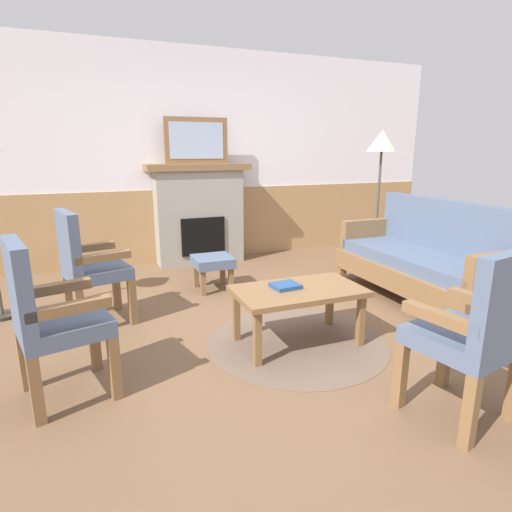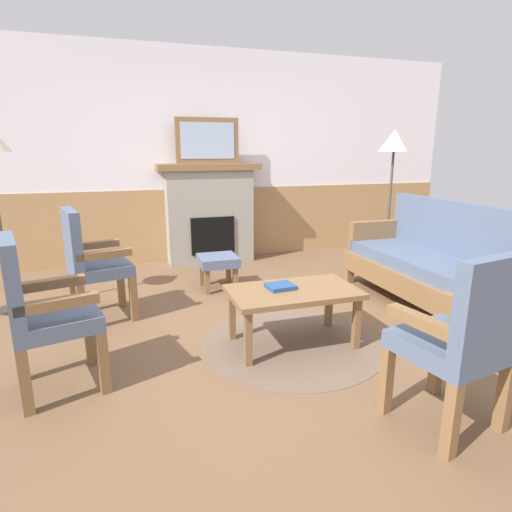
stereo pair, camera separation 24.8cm
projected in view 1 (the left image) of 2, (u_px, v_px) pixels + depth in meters
The scene contains 13 objects.
ground_plane at pixel (272, 330), 3.49m from camera, with size 14.00×14.00×0.00m, color brown.
wall_back at pixel (193, 161), 5.50m from camera, with size 7.20×0.14×2.70m.
fireplace at pixel (199, 213), 5.44m from camera, with size 1.30×0.44×1.28m.
framed_picture at pixel (197, 141), 5.22m from camera, with size 0.80×0.04×0.56m.
couch at pixel (422, 261), 4.08m from camera, with size 0.70×1.80×0.98m.
coffee_table at pixel (298, 295), 3.17m from camera, with size 0.96×0.56×0.44m.
round_rug at pixel (297, 342), 3.26m from camera, with size 1.39×1.39×0.01m, color brown.
book_on_table at pixel (285, 286), 3.17m from camera, with size 0.20×0.18×0.03m, color navy.
footstool at pixel (213, 264), 4.43m from camera, with size 0.40×0.40×0.36m.
armchair_near_fireplace at pixel (49, 314), 2.41m from camera, with size 0.58×0.58×0.98m.
armchair_by_window_left at pixel (87, 263), 3.48m from camera, with size 0.58×0.58×0.98m.
armchair_front_left at pixel (476, 329), 2.20m from camera, with size 0.56×0.56×0.98m.
floor_lamp_by_couch at pixel (382, 150), 5.05m from camera, with size 0.36×0.36×1.68m.
Camera 1 is at (-1.32, -2.95, 1.45)m, focal length 29.47 mm.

